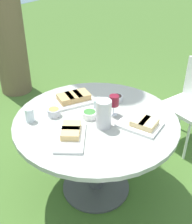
% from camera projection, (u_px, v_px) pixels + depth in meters
% --- Properties ---
extents(ground_plane, '(40.00, 40.00, 0.00)m').
position_uv_depth(ground_plane, '(96.00, 187.00, 2.54)').
color(ground_plane, '#446B2B').
extents(dining_table, '(1.26, 1.26, 0.74)m').
position_uv_depth(dining_table, '(96.00, 132.00, 2.21)').
color(dining_table, '#4C4C51').
rests_on(dining_table, ground_plane).
extents(water_pitcher, '(0.12, 0.11, 0.21)m').
position_uv_depth(water_pitcher, '(104.00, 114.00, 2.01)').
color(water_pitcher, silver).
rests_on(water_pitcher, dining_table).
extents(wine_glass, '(0.08, 0.08, 0.17)m').
position_uv_depth(wine_glass, '(114.00, 101.00, 2.14)').
color(wine_glass, silver).
rests_on(wine_glass, dining_table).
extents(platter_bread_main, '(0.22, 0.30, 0.06)m').
position_uv_depth(platter_bread_main, '(142.00, 123.00, 2.05)').
color(platter_bread_main, white).
rests_on(platter_bread_main, dining_table).
extents(platter_charcuterie, '(0.40, 0.36, 0.07)m').
position_uv_depth(platter_charcuterie, '(74.00, 98.00, 2.36)').
color(platter_charcuterie, white).
rests_on(platter_charcuterie, dining_table).
extents(platter_sandwich_side, '(0.39, 0.34, 0.06)m').
position_uv_depth(platter_sandwich_side, '(71.00, 134.00, 1.94)').
color(platter_sandwich_side, white).
rests_on(platter_sandwich_side, dining_table).
extents(bowl_fries, '(0.10, 0.10, 0.06)m').
position_uv_depth(bowl_fries, '(54.00, 112.00, 2.17)').
color(bowl_fries, silver).
rests_on(bowl_fries, dining_table).
extents(bowl_salad, '(0.11, 0.11, 0.05)m').
position_uv_depth(bowl_salad, '(90.00, 114.00, 2.15)').
color(bowl_salad, white).
rests_on(bowl_salad, dining_table).
extents(bowl_olives, '(0.10, 0.10, 0.05)m').
position_uv_depth(bowl_olives, '(116.00, 98.00, 2.37)').
color(bowl_olives, silver).
rests_on(bowl_olives, dining_table).
extents(cup_water_near, '(0.07, 0.07, 0.11)m').
position_uv_depth(cup_water_near, '(30.00, 115.00, 2.10)').
color(cup_water_near, silver).
rests_on(cup_water_near, dining_table).
extents(cup_water_far, '(0.08, 0.08, 0.10)m').
position_uv_depth(cup_water_far, '(98.00, 105.00, 2.23)').
color(cup_water_far, silver).
rests_on(cup_water_far, dining_table).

